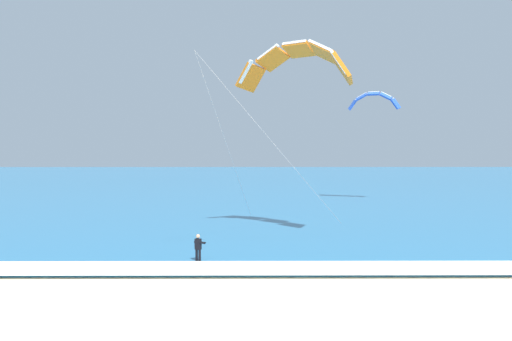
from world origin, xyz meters
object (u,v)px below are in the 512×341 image
object	(u,v)px
surfboard	(198,264)
kite_distant	(374,99)
kitesurfer	(198,248)
kite_primary	(296,61)

from	to	relation	value
surfboard	kite_distant	size ratio (longest dim) A/B	0.25
kite_distant	surfboard	bearing A→B (deg)	-120.04
surfboard	kitesurfer	bearing A→B (deg)	62.19
surfboard	kitesurfer	size ratio (longest dim) A/B	0.85
surfboard	kite_primary	size ratio (longest dim) A/B	0.11
kite_distant	kite_primary	bearing A→B (deg)	-118.04
kite_distant	kitesurfer	bearing A→B (deg)	-120.04
surfboard	kite_distant	xyz separation A→B (m)	(16.87, 29.17, 11.91)
kitesurfer	kite_primary	size ratio (longest dim) A/B	0.13
surfboard	kitesurfer	world-z (taller)	kitesurfer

